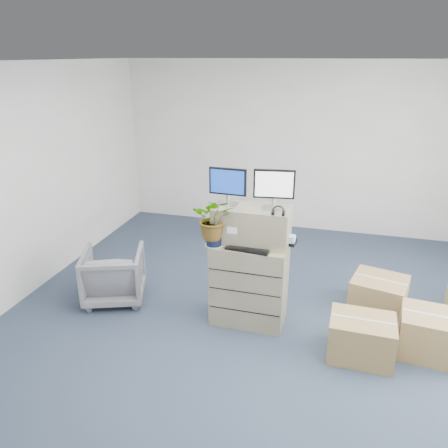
{
  "coord_description": "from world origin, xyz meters",
  "views": [
    {
      "loc": [
        0.68,
        -3.78,
        2.87
      ],
      "look_at": [
        -0.46,
        0.4,
        1.17
      ],
      "focal_mm": 35.0,
      "sensor_mm": 36.0,
      "label": 1
    }
  ],
  "objects_px": {
    "keyboard": "(248,248)",
    "monitor_right": "(274,187)",
    "office_chair": "(114,273)",
    "water_bottle": "(255,233)",
    "potted_plant": "(214,224)",
    "monitor_left": "(228,184)",
    "filing_cabinet_lower": "(249,283)"
  },
  "relations": [
    {
      "from": "keyboard",
      "to": "office_chair",
      "type": "height_order",
      "value": "keyboard"
    },
    {
      "from": "monitor_right",
      "to": "keyboard",
      "type": "distance_m",
      "value": 0.69
    },
    {
      "from": "monitor_right",
      "to": "keyboard",
      "type": "bearing_deg",
      "value": -145.94
    },
    {
      "from": "water_bottle",
      "to": "keyboard",
      "type": "bearing_deg",
      "value": -101.17
    },
    {
      "from": "keyboard",
      "to": "water_bottle",
      "type": "distance_m",
      "value": 0.21
    },
    {
      "from": "monitor_left",
      "to": "office_chair",
      "type": "distance_m",
      "value": 1.89
    },
    {
      "from": "keyboard",
      "to": "monitor_right",
      "type": "bearing_deg",
      "value": 47.54
    },
    {
      "from": "filing_cabinet_lower",
      "to": "monitor_right",
      "type": "height_order",
      "value": "monitor_right"
    },
    {
      "from": "monitor_right",
      "to": "monitor_left",
      "type": "bearing_deg",
      "value": 171.78
    },
    {
      "from": "filing_cabinet_lower",
      "to": "potted_plant",
      "type": "bearing_deg",
      "value": -157.4
    },
    {
      "from": "filing_cabinet_lower",
      "to": "office_chair",
      "type": "distance_m",
      "value": 1.71
    },
    {
      "from": "monitor_left",
      "to": "water_bottle",
      "type": "height_order",
      "value": "monitor_left"
    },
    {
      "from": "water_bottle",
      "to": "potted_plant",
      "type": "height_order",
      "value": "potted_plant"
    },
    {
      "from": "monitor_right",
      "to": "office_chair",
      "type": "bearing_deg",
      "value": 173.65
    },
    {
      "from": "monitor_left",
      "to": "filing_cabinet_lower",
      "type": "bearing_deg",
      "value": -9.1
    },
    {
      "from": "monitor_right",
      "to": "water_bottle",
      "type": "distance_m",
      "value": 0.56
    },
    {
      "from": "monitor_right",
      "to": "water_bottle",
      "type": "bearing_deg",
      "value": 175.12
    },
    {
      "from": "water_bottle",
      "to": "office_chair",
      "type": "distance_m",
      "value": 1.89
    },
    {
      "from": "potted_plant",
      "to": "office_chair",
      "type": "bearing_deg",
      "value": 173.25
    },
    {
      "from": "monitor_left",
      "to": "potted_plant",
      "type": "bearing_deg",
      "value": -111.51
    },
    {
      "from": "filing_cabinet_lower",
      "to": "monitor_right",
      "type": "distance_m",
      "value": 1.14
    },
    {
      "from": "filing_cabinet_lower",
      "to": "water_bottle",
      "type": "xyz_separation_m",
      "value": [
        0.04,
        0.04,
        0.59
      ]
    },
    {
      "from": "monitor_left",
      "to": "water_bottle",
      "type": "bearing_deg",
      "value": 0.44
    },
    {
      "from": "filing_cabinet_lower",
      "to": "monitor_right",
      "type": "bearing_deg",
      "value": 13.96
    },
    {
      "from": "water_bottle",
      "to": "potted_plant",
      "type": "bearing_deg",
      "value": -155.0
    },
    {
      "from": "monitor_left",
      "to": "monitor_right",
      "type": "distance_m",
      "value": 0.49
    },
    {
      "from": "filing_cabinet_lower",
      "to": "office_chair",
      "type": "bearing_deg",
      "value": -179.7
    },
    {
      "from": "monitor_right",
      "to": "potted_plant",
      "type": "bearing_deg",
      "value": -168.83
    },
    {
      "from": "filing_cabinet_lower",
      "to": "monitor_left",
      "type": "bearing_deg",
      "value": 168.59
    },
    {
      "from": "monitor_left",
      "to": "potted_plant",
      "type": "relative_size",
      "value": 0.8
    },
    {
      "from": "monitor_left",
      "to": "keyboard",
      "type": "xyz_separation_m",
      "value": [
        0.28,
        -0.2,
        -0.62
      ]
    },
    {
      "from": "keyboard",
      "to": "water_bottle",
      "type": "relative_size",
      "value": 2.04
    }
  ]
}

